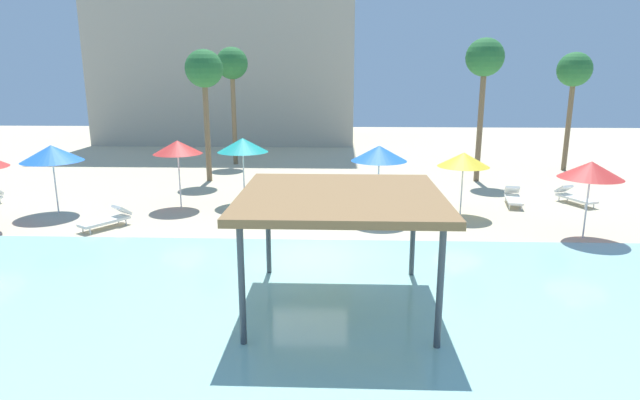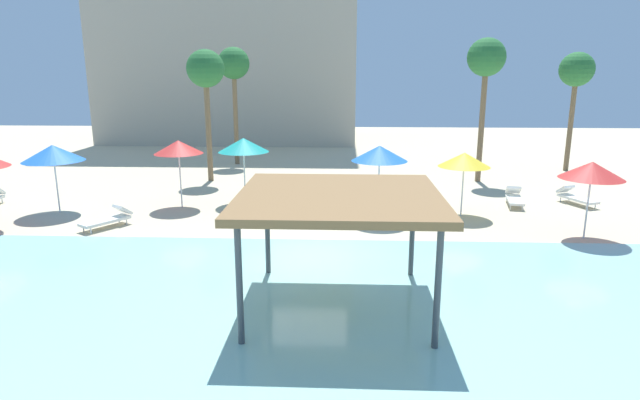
% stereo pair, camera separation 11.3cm
% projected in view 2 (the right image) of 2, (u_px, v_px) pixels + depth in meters
% --- Properties ---
extents(ground_plane, '(80.00, 80.00, 0.00)m').
position_uv_depth(ground_plane, '(308.00, 256.00, 16.29)').
color(ground_plane, beige).
extents(lagoon_water, '(44.00, 13.50, 0.04)m').
position_uv_depth(lagoon_water, '(291.00, 338.00, 11.19)').
color(lagoon_water, '#99D1C6').
rests_on(lagoon_water, ground).
extents(shade_pavilion, '(4.70, 4.70, 2.82)m').
position_uv_depth(shade_pavilion, '(339.00, 200.00, 12.17)').
color(shade_pavilion, '#42474C').
rests_on(shade_pavilion, ground).
extents(beach_umbrella_red_0, '(2.09, 2.09, 2.67)m').
position_uv_depth(beach_umbrella_red_0, '(592.00, 170.00, 17.43)').
color(beach_umbrella_red_0, silver).
rests_on(beach_umbrella_red_0, ground).
extents(beach_umbrella_red_1, '(2.02, 2.02, 2.83)m').
position_uv_depth(beach_umbrella_red_1, '(178.00, 147.00, 21.61)').
color(beach_umbrella_red_1, silver).
rests_on(beach_umbrella_red_1, ground).
extents(beach_umbrella_teal_2, '(2.16, 2.16, 2.85)m').
position_uv_depth(beach_umbrella_teal_2, '(243.00, 145.00, 22.22)').
color(beach_umbrella_teal_2, silver).
rests_on(beach_umbrella_teal_2, ground).
extents(beach_umbrella_blue_5, '(2.14, 2.14, 2.87)m').
position_uv_depth(beach_umbrella_blue_5, '(380.00, 153.00, 19.81)').
color(beach_umbrella_blue_5, silver).
rests_on(beach_umbrella_blue_5, ground).
extents(beach_umbrella_yellow_6, '(2.02, 2.02, 2.53)m').
position_uv_depth(beach_umbrella_yellow_6, '(464.00, 160.00, 20.34)').
color(beach_umbrella_yellow_6, silver).
rests_on(beach_umbrella_yellow_6, ground).
extents(beach_umbrella_blue_7, '(2.37, 2.37, 2.77)m').
position_uv_depth(beach_umbrella_blue_7, '(53.00, 153.00, 20.72)').
color(beach_umbrella_blue_7, silver).
rests_on(beach_umbrella_blue_7, ground).
extents(lounge_chair_1, '(1.26, 1.98, 0.74)m').
position_uv_depth(lounge_chair_1, '(575.00, 197.00, 22.61)').
color(lounge_chair_1, white).
rests_on(lounge_chair_1, ground).
extents(lounge_chair_2, '(1.55, 1.91, 0.74)m').
position_uv_depth(lounge_chair_2, '(109.00, 218.00, 19.24)').
color(lounge_chair_2, white).
rests_on(lounge_chair_2, ground).
extents(lounge_chair_3, '(1.41, 1.96, 0.74)m').
position_uv_depth(lounge_chair_3, '(314.00, 202.00, 21.67)').
color(lounge_chair_3, white).
rests_on(lounge_chair_3, ground).
extents(lounge_chair_4, '(0.95, 1.98, 0.74)m').
position_uv_depth(lounge_chair_4, '(514.00, 197.00, 22.45)').
color(lounge_chair_4, white).
rests_on(lounge_chair_4, ground).
extents(palm_tree_0, '(1.90, 1.90, 7.25)m').
position_uv_depth(palm_tree_0, '(486.00, 62.00, 26.04)').
color(palm_tree_0, brown).
rests_on(palm_tree_0, ground).
extents(palm_tree_1, '(1.90, 1.90, 6.68)m').
position_uv_depth(palm_tree_1, '(576.00, 73.00, 29.18)').
color(palm_tree_1, brown).
rests_on(palm_tree_1, ground).
extents(palm_tree_2, '(1.90, 1.90, 6.71)m').
position_uv_depth(palm_tree_2, '(206.00, 72.00, 26.31)').
color(palm_tree_2, brown).
rests_on(palm_tree_2, ground).
extents(palm_tree_3, '(1.90, 1.90, 7.06)m').
position_uv_depth(palm_tree_3, '(234.00, 67.00, 31.29)').
color(palm_tree_3, brown).
rests_on(palm_tree_3, ground).
extents(hotel_block_0, '(20.38, 11.48, 21.50)m').
position_uv_depth(hotel_block_0, '(233.00, 8.00, 43.40)').
color(hotel_block_0, '#B2A893').
rests_on(hotel_block_0, ground).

